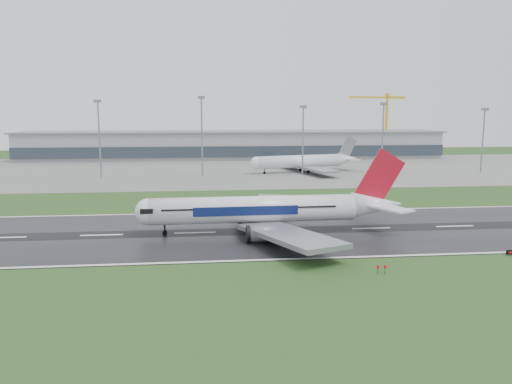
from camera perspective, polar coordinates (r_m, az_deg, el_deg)
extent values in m
plane|color=#224419|center=(110.84, 3.35, -4.51)|extent=(520.00, 520.00, 0.00)
cube|color=black|center=(110.83, 3.35, -4.48)|extent=(400.00, 45.00, 0.10)
cube|color=slate|center=(233.40, -1.67, 2.69)|extent=(400.00, 130.00, 0.08)
cube|color=gray|center=(292.39, -2.59, 5.44)|extent=(240.00, 36.00, 15.00)
cylinder|color=gray|center=(210.77, -17.65, 5.70)|extent=(0.64, 0.64, 30.28)
cylinder|color=gray|center=(206.51, -6.27, 6.23)|extent=(0.64, 0.64, 31.85)
cylinder|color=gray|center=(210.82, 5.44, 5.79)|extent=(0.64, 0.64, 28.15)
cylinder|color=gray|center=(220.40, 14.41, 5.87)|extent=(0.64, 0.64, 29.50)
cylinder|color=gray|center=(240.29, 24.74, 5.30)|extent=(0.64, 0.64, 27.22)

